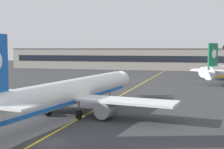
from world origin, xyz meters
TOP-DOWN VIEW (x-y plane):
  - ground_plane at (0.00, 0.00)m, footprint 400.00×400.00m
  - taxiway_centreline at (0.00, 30.00)m, footprint 8.25×179.84m
  - airliner_foreground at (-2.95, 13.43)m, footprint 32.35×41.36m
  - terminal_building at (7.17, 117.35)m, footprint 159.14×12.40m

SIDE VIEW (x-z plane):
  - ground_plane at x=0.00m, z-range 0.00..0.00m
  - taxiway_centreline at x=0.00m, z-range 0.00..0.01m
  - airliner_foreground at x=-2.95m, z-range -2.46..9.19m
  - terminal_building at x=7.17m, z-range 0.01..10.11m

